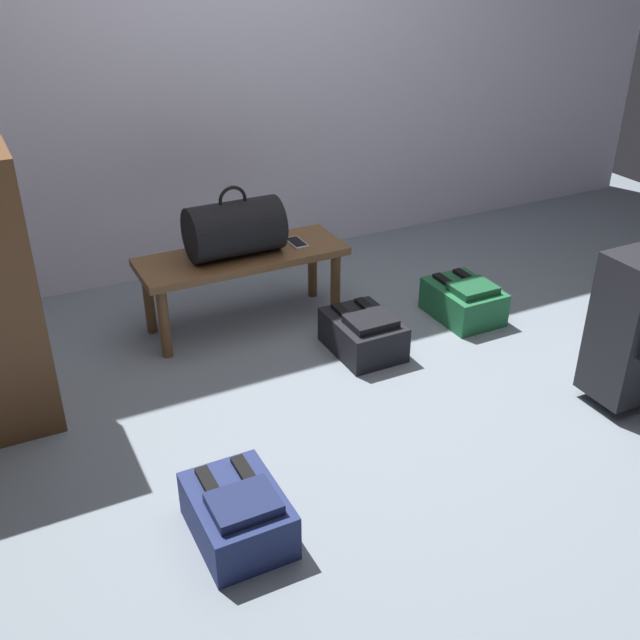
% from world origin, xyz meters
% --- Properties ---
extents(ground_plane, '(6.60, 6.60, 0.00)m').
position_xyz_m(ground_plane, '(0.00, 0.00, 0.00)').
color(ground_plane, slate).
extents(back_wall, '(6.00, 0.10, 2.80)m').
position_xyz_m(back_wall, '(0.00, 1.60, 1.40)').
color(back_wall, silver).
rests_on(back_wall, ground).
extents(bench, '(1.00, 0.36, 0.38)m').
position_xyz_m(bench, '(-0.25, 0.80, 0.32)').
color(bench, brown).
rests_on(bench, ground).
extents(duffel_bag_black, '(0.44, 0.26, 0.34)m').
position_xyz_m(duffel_bag_black, '(-0.28, 0.80, 0.51)').
color(duffel_bag_black, black).
rests_on(duffel_bag_black, bench).
extents(cell_phone, '(0.07, 0.14, 0.01)m').
position_xyz_m(cell_phone, '(0.03, 0.79, 0.39)').
color(cell_phone, silver).
rests_on(cell_phone, bench).
extents(backpack_green, '(0.28, 0.38, 0.21)m').
position_xyz_m(backpack_green, '(0.76, 0.36, 0.09)').
color(backpack_green, '#1E6038').
rests_on(backpack_green, ground).
extents(backpack_navy, '(0.28, 0.38, 0.21)m').
position_xyz_m(backpack_navy, '(-0.81, -0.55, 0.09)').
color(backpack_navy, navy).
rests_on(backpack_navy, ground).
extents(backpack_dark, '(0.28, 0.38, 0.21)m').
position_xyz_m(backpack_dark, '(0.14, 0.30, 0.09)').
color(backpack_dark, black).
rests_on(backpack_dark, ground).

